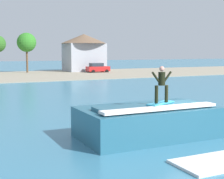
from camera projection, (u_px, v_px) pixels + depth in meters
name	position (u px, v px, depth m)	size (l,w,h in m)	color
ground_plane	(180.00, 135.00, 16.50)	(260.00, 260.00, 0.00)	teal
wave_crest	(147.00, 121.00, 16.03)	(6.36, 3.55, 1.61)	#265D74
surfboard	(161.00, 103.00, 15.81)	(1.78, 1.21, 0.06)	#33A5CC
surfer	(162.00, 82.00, 15.64)	(1.09, 0.32, 1.70)	black
shoreline_bank	(18.00, 76.00, 55.16)	(120.00, 23.60, 0.12)	gray
car_far_shore	(98.00, 68.00, 63.74)	(4.24, 2.26, 1.86)	red
house_gabled_white	(84.00, 50.00, 67.76)	(9.19, 9.19, 7.47)	#9EA3AD
tree_short_bushy	(27.00, 43.00, 62.40)	(3.53, 3.53, 7.45)	brown
whitewater_patch	(214.00, 163.00, 12.21)	(2.87, 1.80, 0.10)	silver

